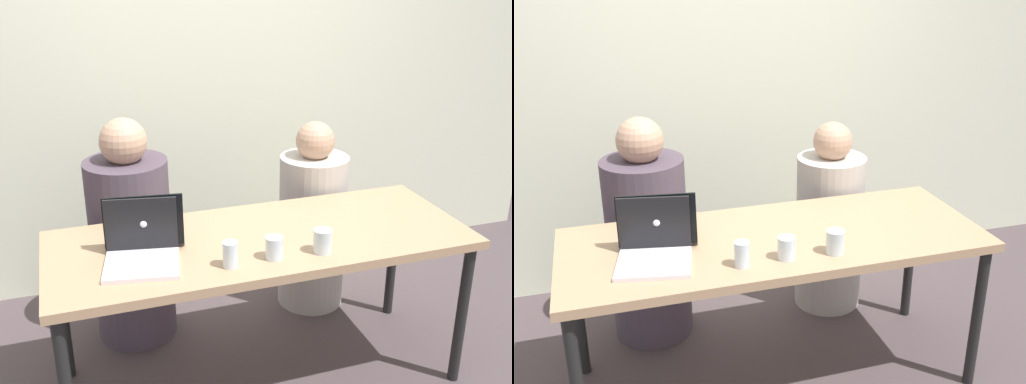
# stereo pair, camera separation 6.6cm
# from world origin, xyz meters

# --- Properties ---
(ground_plane) EXTENTS (12.00, 12.00, 0.00)m
(ground_plane) POSITION_xyz_m (0.00, 0.00, 0.00)
(ground_plane) COLOR #4D4043
(back_wall) EXTENTS (4.76, 0.10, 2.34)m
(back_wall) POSITION_xyz_m (0.00, 1.18, 1.17)
(back_wall) COLOR beige
(back_wall) RESTS_ON ground
(desk) EXTENTS (1.83, 0.71, 0.75)m
(desk) POSITION_xyz_m (0.00, 0.00, 0.68)
(desk) COLOR tan
(desk) RESTS_ON ground
(person_on_left) EXTENTS (0.46, 0.46, 1.17)m
(person_on_left) POSITION_xyz_m (-0.50, 0.57, 0.52)
(person_on_left) COLOR #4E404D
(person_on_left) RESTS_ON ground
(person_on_right) EXTENTS (0.41, 0.41, 1.07)m
(person_on_right) POSITION_xyz_m (0.50, 0.57, 0.48)
(person_on_right) COLOR #BAB1A8
(person_on_right) RESTS_ON ground
(laptop_front_left) EXTENTS (0.33, 0.30, 0.24)m
(laptop_front_left) POSITION_xyz_m (-0.52, -0.07, 0.80)
(laptop_front_left) COLOR silver
(laptop_front_left) RESTS_ON desk
(laptop_back_left) EXTENTS (0.36, 0.30, 0.24)m
(laptop_back_left) POSITION_xyz_m (-0.48, 0.11, 0.80)
(laptop_back_left) COLOR #3A3639
(laptop_back_left) RESTS_ON desk
(water_glass_right) EXTENTS (0.08, 0.08, 0.10)m
(water_glass_right) POSITION_xyz_m (0.19, -0.22, 0.79)
(water_glass_right) COLOR silver
(water_glass_right) RESTS_ON desk
(water_glass_left) EXTENTS (0.06, 0.06, 0.11)m
(water_glass_left) POSITION_xyz_m (-0.20, -0.22, 0.79)
(water_glass_left) COLOR silver
(water_glass_left) RESTS_ON desk
(water_glass_center) EXTENTS (0.07, 0.07, 0.09)m
(water_glass_center) POSITION_xyz_m (-0.02, -0.21, 0.79)
(water_glass_center) COLOR silver
(water_glass_center) RESTS_ON desk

